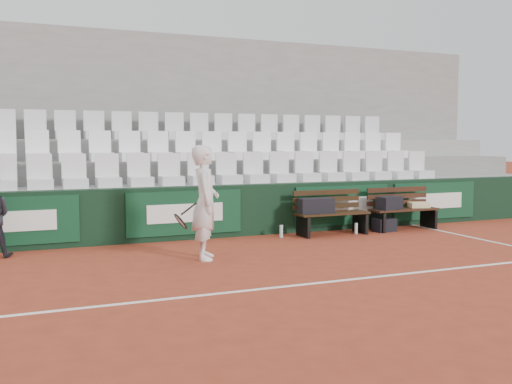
% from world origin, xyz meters
% --- Properties ---
extents(ground, '(80.00, 80.00, 0.00)m').
position_xyz_m(ground, '(0.00, 0.00, 0.00)').
color(ground, '#953721').
rests_on(ground, ground).
extents(court_baseline, '(18.00, 0.06, 0.01)m').
position_xyz_m(court_baseline, '(0.00, 0.00, 0.00)').
color(court_baseline, white).
rests_on(court_baseline, ground).
extents(back_barrier, '(18.00, 0.34, 1.00)m').
position_xyz_m(back_barrier, '(0.07, 3.99, 0.50)').
color(back_barrier, black).
rests_on(back_barrier, ground).
extents(grandstand_tier_front, '(18.00, 0.95, 1.00)m').
position_xyz_m(grandstand_tier_front, '(0.00, 4.62, 0.50)').
color(grandstand_tier_front, gray).
rests_on(grandstand_tier_front, ground).
extents(grandstand_tier_mid, '(18.00, 0.95, 1.45)m').
position_xyz_m(grandstand_tier_mid, '(0.00, 5.58, 0.72)').
color(grandstand_tier_mid, gray).
rests_on(grandstand_tier_mid, ground).
extents(grandstand_tier_back, '(18.00, 0.95, 1.90)m').
position_xyz_m(grandstand_tier_back, '(0.00, 6.53, 0.95)').
color(grandstand_tier_back, '#999997').
rests_on(grandstand_tier_back, ground).
extents(grandstand_rear_wall, '(18.00, 0.30, 4.40)m').
position_xyz_m(grandstand_rear_wall, '(0.00, 7.15, 2.20)').
color(grandstand_rear_wall, gray).
rests_on(grandstand_rear_wall, ground).
extents(seat_row_front, '(11.90, 0.44, 0.63)m').
position_xyz_m(seat_row_front, '(0.00, 4.45, 1.31)').
color(seat_row_front, silver).
rests_on(seat_row_front, grandstand_tier_front).
extents(seat_row_mid, '(11.90, 0.44, 0.63)m').
position_xyz_m(seat_row_mid, '(0.00, 5.40, 1.77)').
color(seat_row_mid, white).
rests_on(seat_row_mid, grandstand_tier_mid).
extents(seat_row_back, '(11.90, 0.44, 0.63)m').
position_xyz_m(seat_row_back, '(0.00, 6.35, 2.21)').
color(seat_row_back, silver).
rests_on(seat_row_back, grandstand_tier_back).
extents(bench_left, '(1.50, 0.56, 0.45)m').
position_xyz_m(bench_left, '(2.68, 3.35, 0.23)').
color(bench_left, black).
rests_on(bench_left, ground).
extents(bench_right, '(1.50, 0.56, 0.45)m').
position_xyz_m(bench_right, '(4.40, 3.36, 0.23)').
color(bench_right, '#361A10').
rests_on(bench_right, ground).
extents(sports_bag_left, '(0.71, 0.35, 0.29)m').
position_xyz_m(sports_bag_left, '(2.32, 3.36, 0.60)').
color(sports_bag_left, black).
rests_on(sports_bag_left, bench_left).
extents(sports_bag_right, '(0.63, 0.42, 0.27)m').
position_xyz_m(sports_bag_right, '(4.02, 3.34, 0.58)').
color(sports_bag_right, black).
rests_on(sports_bag_right, bench_right).
extents(towel, '(0.47, 0.39, 0.11)m').
position_xyz_m(towel, '(4.81, 3.39, 0.51)').
color(towel, beige).
rests_on(towel, bench_right).
extents(sports_bag_ground, '(0.49, 0.33, 0.28)m').
position_xyz_m(sports_bag_ground, '(3.89, 3.31, 0.14)').
color(sports_bag_ground, black).
rests_on(sports_bag_ground, ground).
extents(water_bottle_near, '(0.07, 0.07, 0.24)m').
position_xyz_m(water_bottle_near, '(1.60, 3.44, 0.12)').
color(water_bottle_near, silver).
rests_on(water_bottle_near, ground).
extents(water_bottle_far, '(0.06, 0.06, 0.22)m').
position_xyz_m(water_bottle_far, '(3.17, 3.26, 0.11)').
color(water_bottle_far, silver).
rests_on(water_bottle_far, ground).
extents(tennis_player, '(0.80, 0.75, 1.79)m').
position_xyz_m(tennis_player, '(-0.36, 2.05, 0.90)').
color(tennis_player, silver).
rests_on(tennis_player, ground).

